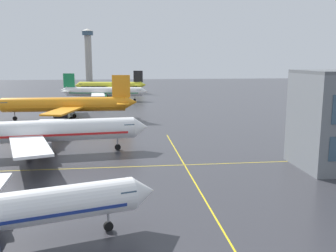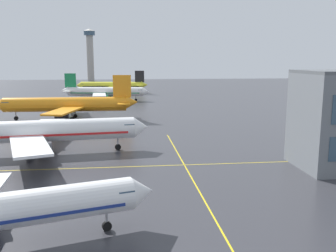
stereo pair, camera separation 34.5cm
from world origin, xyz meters
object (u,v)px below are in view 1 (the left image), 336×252
Objects in this scene: airliner_second_row at (39,132)px; airliner_third_row at (67,105)px; airliner_far_left_stand at (103,92)px; control_tower at (88,51)px; airliner_far_right_stand at (111,86)px.

airliner_second_row is 0.97× the size of airliner_third_row.
airliner_third_row is at bearing -99.22° from airliner_far_left_stand.
control_tower reaches higher than airliner_third_row.
airliner_far_left_stand is at bearing -93.24° from airliner_far_right_stand.
airliner_far_right_stand is at bearing 85.87° from airliner_second_row.
airliner_far_left_stand is at bearing -82.84° from control_tower.
control_tower is at bearing 92.86° from airliner_second_row.
airliner_second_row is 120.46m from airliner_far_right_stand.
airliner_third_row is 1.10× the size of airliner_far_right_stand.
airliner_third_row is 46.97m from airliner_far_left_stand.
airliner_far_left_stand is 0.90× the size of control_tower.
airliner_far_left_stand is 35.15m from airliner_far_right_stand.
airliner_second_row is 1.08× the size of airliner_far_left_stand.
airliner_second_row is 85.32m from airliner_far_left_stand.
airliner_third_row reaches higher than airliner_far_left_stand.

